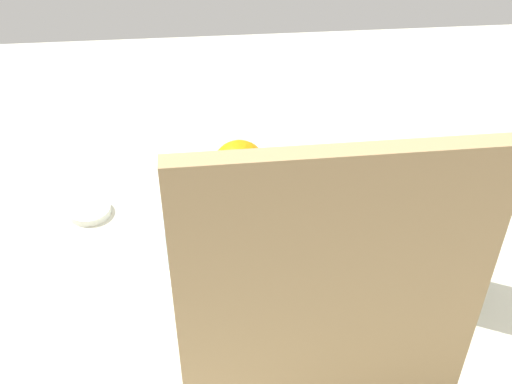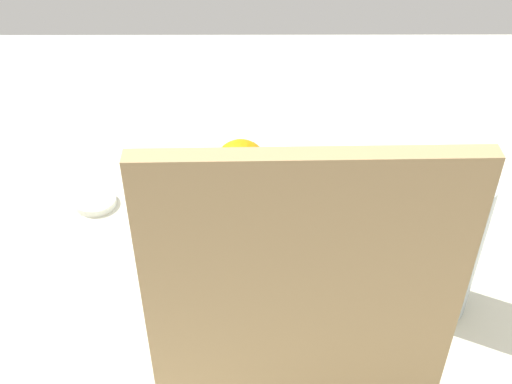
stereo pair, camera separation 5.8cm
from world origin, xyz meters
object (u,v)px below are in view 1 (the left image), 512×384
Objects in this scene: banana_bunch at (264,206)px; thermos_tumbler at (449,234)px; fruit_bowl at (256,233)px; orange_back_left at (298,186)px; orange_front_right at (217,201)px; orange_front_left at (239,167)px; orange_center at (261,217)px; cutting_board at (331,312)px; jar_lid at (90,210)px.

banana_bunch is 23.05cm from thermos_tumbler.
thermos_tumbler reaches higher than fruit_bowl.
orange_back_left is at bearing -32.54° from thermos_tumbler.
banana_bunch is at bearing -16.97° from thermos_tumbler.
orange_front_right is 29.27cm from thermos_tumbler.
thermos_tumbler reaches higher than orange_front_left.
cutting_board is (-4.13, 22.75, 7.81)cm from orange_center.
thermos_tumbler is (-27.96, 8.65, -0.21)cm from orange_front_right.
orange_center is at bearing 92.97° from fruit_bowl.
cutting_board is at bearing 98.32° from banana_bunch.
jar_lid is at bearing -10.26° from orange_front_left.
thermos_tumbler is (-22.84, 9.85, 6.77)cm from fruit_bowl.
orange_front_left is 8.03cm from orange_front_right.
fruit_bowl is 1.43× the size of banana_bunch.
orange_front_right is 0.21× the size of cutting_board.
orange_back_left is 6.48cm from banana_bunch.
fruit_bowl is 3.99× the size of jar_lid.
orange_front_left is at bearing -114.68° from orange_front_right.
banana_bunch is (4.92, 4.19, 0.43)cm from orange_back_left.
cutting_board reaches higher than fruit_bowl.
fruit_bowl is 0.70× the size of cutting_board.
fruit_bowl is at bearing -82.12° from cutting_board.
banana_bunch is (-2.57, 9.22, 0.43)cm from orange_front_left.
jar_lid is (24.20, -10.15, -2.66)cm from fruit_bowl.
orange_front_left is at bearing -32.94° from thermos_tumbler.
thermos_tumbler is (-18.46, -17.74, -8.01)cm from cutting_board.
orange_front_left is 24.76cm from jar_lid.
fruit_bowl is at bearing -75.64° from banana_bunch.
orange_back_left is at bearing -169.43° from fruit_bowl.
orange_center is at bearing 148.49° from jar_lid.
cutting_board reaches higher than orange_front_right.
fruit_bowl is 8.50cm from orange_center.
banana_bunch is (-0.80, 3.13, 7.41)cm from fruit_bowl.
orange_front_right is at bearing 11.83° from orange_back_left.
banana_bunch is at bearing -107.76° from orange_center.
jar_lid is at bearing -54.00° from cutting_board.
fruit_bowl is 26.38cm from jar_lid.
orange_front_left is 1.19× the size of jar_lid.
cutting_board is at bearing 43.86° from thermos_tumbler.
cutting_board is 50.46cm from jar_lid.
cutting_board reaches higher than jar_lid.
thermos_tumbler reaches higher than orange_front_right.
orange_front_right is (3.35, 7.29, 0.00)cm from orange_front_left.
cutting_board reaches higher than thermos_tumbler.
cutting_board is at bearing 100.34° from orange_front_left.
orange_front_left reaches higher than jar_lid.
banana_bunch is at bearing 104.36° from fruit_bowl.
orange_back_left reaches higher than fruit_bowl.
thermos_tumbler reaches higher than jar_lid.
jar_lid is (19.09, -11.35, -9.64)cm from orange_front_right.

